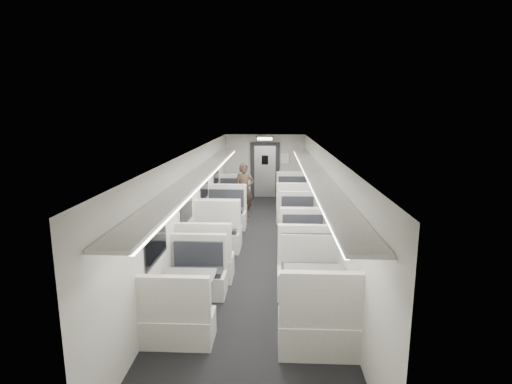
# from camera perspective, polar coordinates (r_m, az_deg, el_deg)

# --- Properties ---
(room) EXTENTS (3.24, 12.24, 2.64)m
(room) POSITION_cam_1_polar(r_m,az_deg,el_deg) (9.33, 0.42, -1.28)
(room) COLOR black
(room) RESTS_ON ground
(booth_left_a) EXTENTS (1.06, 2.15, 1.15)m
(booth_left_a) POSITION_cam_1_polar(r_m,az_deg,el_deg) (12.79, -3.50, -1.52)
(booth_left_a) COLOR white
(booth_left_a) RESTS_ON room
(booth_left_b) EXTENTS (1.13, 2.29, 1.22)m
(booth_left_b) POSITION_cam_1_polar(r_m,az_deg,el_deg) (10.52, -4.85, -4.28)
(booth_left_b) COLOR white
(booth_left_b) RESTS_ON room
(booth_left_c) EXTENTS (1.11, 2.25, 1.20)m
(booth_left_c) POSITION_cam_1_polar(r_m,az_deg,el_deg) (8.78, -6.41, -7.61)
(booth_left_c) COLOR white
(booth_left_c) RESTS_ON room
(booth_left_d) EXTENTS (1.00, 2.03, 1.09)m
(booth_left_d) POSITION_cam_1_polar(r_m,az_deg,el_deg) (6.72, -9.51, -14.26)
(booth_left_d) COLOR white
(booth_left_d) RESTS_ON room
(booth_right_a) EXTENTS (1.13, 2.29, 1.22)m
(booth_right_a) POSITION_cam_1_polar(r_m,az_deg,el_deg) (12.77, 5.48, -1.46)
(booth_right_a) COLOR white
(booth_right_a) RESTS_ON room
(booth_right_b) EXTENTS (0.99, 2.01, 1.07)m
(booth_right_b) POSITION_cam_1_polar(r_m,az_deg,el_deg) (10.38, 6.14, -4.82)
(booth_right_b) COLOR white
(booth_right_b) RESTS_ON room
(booth_right_c) EXTENTS (1.02, 2.07, 1.11)m
(booth_right_c) POSITION_cam_1_polar(r_m,az_deg,el_deg) (8.36, 7.02, -8.85)
(booth_right_c) COLOR white
(booth_right_c) RESTS_ON room
(booth_right_d) EXTENTS (1.15, 2.33, 1.25)m
(booth_right_d) POSITION_cam_1_polar(r_m,az_deg,el_deg) (6.58, 8.32, -14.29)
(booth_right_d) COLOR white
(booth_right_d) RESTS_ON room
(passenger) EXTENTS (0.64, 0.44, 1.68)m
(passenger) POSITION_cam_1_polar(r_m,az_deg,el_deg) (12.49, -1.70, 0.31)
(passenger) COLOR black
(passenger) RESTS_ON room
(window_a) EXTENTS (0.02, 1.18, 0.84)m
(window_a) POSITION_cam_1_polar(r_m,az_deg,el_deg) (12.77, -5.69, 2.83)
(window_a) COLOR black
(window_a) RESTS_ON room
(window_b) EXTENTS (0.02, 1.18, 0.84)m
(window_b) POSITION_cam_1_polar(r_m,az_deg,el_deg) (10.62, -7.37, 1.03)
(window_b) COLOR black
(window_b) RESTS_ON room
(window_c) EXTENTS (0.02, 1.18, 0.84)m
(window_c) POSITION_cam_1_polar(r_m,az_deg,el_deg) (8.51, -9.90, -1.67)
(window_c) COLOR black
(window_c) RESTS_ON room
(window_d) EXTENTS (0.02, 1.18, 0.84)m
(window_d) POSITION_cam_1_polar(r_m,az_deg,el_deg) (6.46, -14.09, -6.11)
(window_d) COLOR black
(window_d) RESTS_ON room
(luggage_rack_left) EXTENTS (0.46, 10.40, 0.09)m
(luggage_rack_left) POSITION_cam_1_polar(r_m,az_deg,el_deg) (9.03, -7.57, 2.82)
(luggage_rack_left) COLOR white
(luggage_rack_left) RESTS_ON room
(luggage_rack_right) EXTENTS (0.46, 10.40, 0.09)m
(luggage_rack_right) POSITION_cam_1_polar(r_m,az_deg,el_deg) (8.94, 8.36, 2.70)
(luggage_rack_right) COLOR white
(luggage_rack_right) RESTS_ON room
(vestibule_door) EXTENTS (1.10, 0.13, 2.10)m
(vestibule_door) POSITION_cam_1_polar(r_m,az_deg,el_deg) (15.19, 1.28, 3.09)
(vestibule_door) COLOR black
(vestibule_door) RESTS_ON room
(exit_sign) EXTENTS (0.62, 0.12, 0.16)m
(exit_sign) POSITION_cam_1_polar(r_m,az_deg,el_deg) (14.57, 1.26, 7.63)
(exit_sign) COLOR black
(exit_sign) RESTS_ON room
(wall_notice) EXTENTS (0.32, 0.02, 0.40)m
(wall_notice) POSITION_cam_1_polar(r_m,az_deg,el_deg) (15.12, 4.14, 4.78)
(wall_notice) COLOR white
(wall_notice) RESTS_ON room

